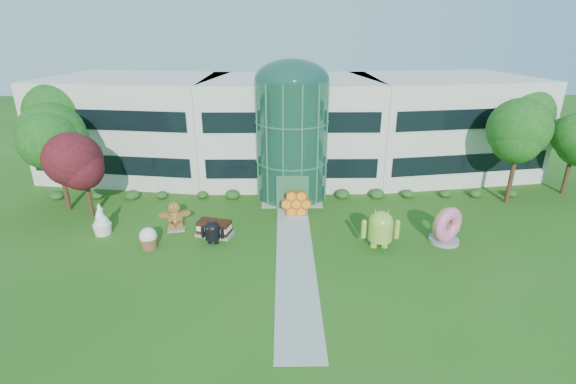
{
  "coord_description": "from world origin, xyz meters",
  "views": [
    {
      "loc": [
        -0.74,
        -21.99,
        13.63
      ],
      "look_at": [
        -0.39,
        6.0,
        2.6
      ],
      "focal_mm": 26.0,
      "sensor_mm": 36.0,
      "label": 1
    }
  ],
  "objects_px": {
    "android_black": "(212,231)",
    "android_green": "(381,227)",
    "donut": "(446,225)",
    "gingerbread": "(175,216)"
  },
  "relations": [
    {
      "from": "gingerbread",
      "to": "android_green",
      "type": "bearing_deg",
      "value": -22.3
    },
    {
      "from": "android_green",
      "to": "gingerbread",
      "type": "height_order",
      "value": "android_green"
    },
    {
      "from": "android_green",
      "to": "gingerbread",
      "type": "relative_size",
      "value": 1.22
    },
    {
      "from": "donut",
      "to": "gingerbread",
      "type": "bearing_deg",
      "value": 142.15
    },
    {
      "from": "android_black",
      "to": "gingerbread",
      "type": "relative_size",
      "value": 0.76
    },
    {
      "from": "donut",
      "to": "gingerbread",
      "type": "distance_m",
      "value": 18.84
    },
    {
      "from": "android_black",
      "to": "gingerbread",
      "type": "bearing_deg",
      "value": 152.41
    },
    {
      "from": "android_black",
      "to": "donut",
      "type": "distance_m",
      "value": 15.77
    },
    {
      "from": "android_green",
      "to": "donut",
      "type": "distance_m",
      "value": 4.64
    },
    {
      "from": "android_black",
      "to": "android_green",
      "type": "bearing_deg",
      "value": 3.36
    }
  ]
}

